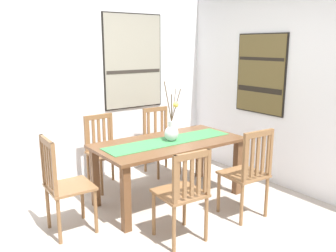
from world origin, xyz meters
The scene contains 13 objects.
ground_plane centered at (0.00, 0.00, -0.01)m, with size 6.40×6.40×0.03m, color #B2A89E.
wall_back centered at (0.00, 1.86, 1.35)m, with size 6.40×0.12×2.70m, color silver.
wall_side centered at (1.86, 0.00, 1.35)m, with size 0.12×6.40×2.70m, color silver.
dining_table centered at (0.36, 0.59, 0.62)m, with size 1.73×0.87×0.73m.
table_runner centered at (0.36, 0.59, 0.73)m, with size 1.59×0.36×0.01m, color #388447.
centerpiece_vase centered at (0.38, 0.57, 0.85)m, with size 0.22×0.18×0.70m.
chair_0 centered at (0.82, 1.42, 0.49)m, with size 0.44×0.44×0.94m.
chair_1 centered at (0.77, -0.25, 0.51)m, with size 0.44×0.44×0.98m.
chair_2 centered at (-0.08, -0.24, 0.49)m, with size 0.45×0.45×0.91m.
chair_3 centered at (-0.07, 1.41, 0.50)m, with size 0.44×0.44×0.94m.
chair_4 centered at (-0.92, 0.57, 0.51)m, with size 0.43×0.43×0.98m.
painting_on_back_wall centered at (0.61, 1.79, 1.58)m, with size 0.93×0.05×1.32m.
painting_on_side_wall centered at (1.79, 0.49, 1.43)m, with size 0.05×0.79×1.05m.
Camera 1 is at (-1.98, -2.62, 1.82)m, focal length 37.99 mm.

